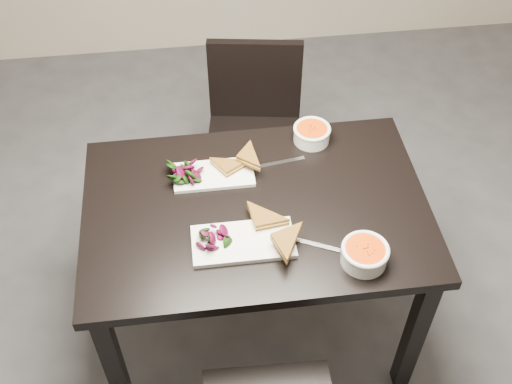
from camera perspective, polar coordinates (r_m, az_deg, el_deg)
table at (r=2.26m, az=-0.00°, el=-2.92°), size 1.20×0.80×0.75m
chair_far at (r=2.90m, az=-0.15°, el=6.18°), size 0.48×0.48×0.85m
plate_near at (r=2.07m, az=-1.16°, el=-4.53°), size 0.34×0.17×0.02m
sandwich_near at (r=2.06m, az=0.57°, el=-3.41°), size 0.18×0.15×0.05m
salad_near at (r=2.04m, az=-3.97°, el=-4.25°), size 0.11×0.09×0.05m
soup_bowl_near at (r=2.03m, az=9.81°, el=-5.53°), size 0.15×0.15×0.07m
cutlery_near at (r=2.08m, az=5.25°, el=-4.71°), size 0.17×0.09×0.00m
plate_far at (r=2.28m, az=-3.85°, el=1.57°), size 0.29×0.14×0.01m
sandwich_far at (r=2.25m, az=-2.21°, el=2.00°), size 0.18×0.17×0.05m
salad_far at (r=2.26m, az=-6.40°, el=1.82°), size 0.09×0.08×0.04m
soup_bowl_far at (r=2.41m, az=5.07°, el=5.34°), size 0.14×0.14×0.06m
cutlery_far at (r=2.33m, az=2.29°, el=2.71°), size 0.18×0.04×0.00m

